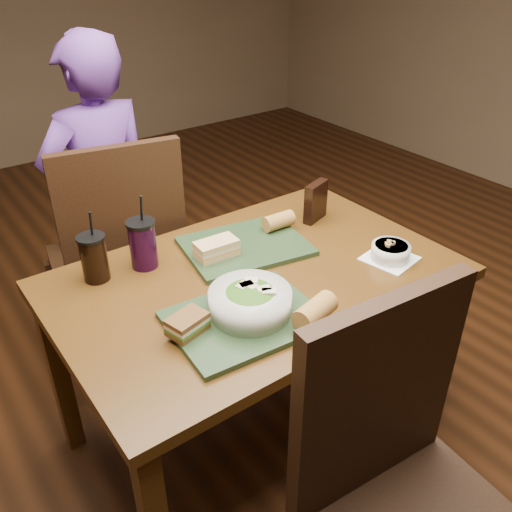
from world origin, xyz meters
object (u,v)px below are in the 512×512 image
at_px(cup_cola, 94,258).
at_px(cup_berry, 143,244).
at_px(chair_far, 117,253).
at_px(chip_bag, 316,202).
at_px(diner, 104,201).
at_px(baguette_near, 315,311).
at_px(dining_table, 256,297).
at_px(soup_bowl, 391,251).
at_px(tray_far, 245,246).
at_px(sandwich_near, 187,324).
at_px(chair_near, 404,486).
at_px(salad_bowl, 250,300).
at_px(sandwich_far, 216,248).
at_px(baguette_far, 278,221).
at_px(tray_near, 245,319).

height_order(cup_cola, cup_berry, cup_berry).
height_order(chair_far, chip_bag, chair_far).
height_order(diner, baguette_near, diner).
bearing_deg(dining_table, cup_cola, 146.60).
height_order(cup_cola, chip_bag, cup_cola).
height_order(dining_table, soup_bowl, soup_bowl).
distance_m(soup_bowl, cup_cola, 0.98).
xyz_separation_m(tray_far, cup_berry, (-0.34, 0.11, 0.08)).
height_order(chair_far, baguette_near, chair_far).
relative_size(soup_bowl, chip_bag, 1.21).
relative_size(sandwich_near, baguette_near, 0.91).
bearing_deg(cup_berry, baguette_near, -67.29).
bearing_deg(chair_near, salad_bowl, 92.34).
xyz_separation_m(baguette_near, cup_berry, (-0.24, 0.58, 0.03)).
xyz_separation_m(sandwich_far, cup_cola, (-0.37, 0.13, 0.03)).
distance_m(tray_far, chip_bag, 0.36).
height_order(tray_far, salad_bowl, salad_bowl).
distance_m(chair_far, sandwich_near, 0.82).
height_order(chair_near, baguette_far, chair_near).
relative_size(chair_near, salad_bowl, 4.47).
distance_m(tray_far, cup_berry, 0.36).
relative_size(chair_far, salad_bowl, 4.50).
height_order(tray_near, baguette_near, baguette_near).
bearing_deg(chip_bag, chair_near, -137.88).
bearing_deg(chair_far, cup_cola, -119.91).
bearing_deg(chair_far, diner, 74.95).
height_order(dining_table, cup_cola, cup_cola).
bearing_deg(baguette_near, chip_bag, 48.28).
relative_size(chair_far, chip_bag, 7.06).
bearing_deg(sandwich_near, cup_berry, 80.17).
height_order(salad_bowl, sandwich_far, salad_bowl).
bearing_deg(chair_far, salad_bowl, -84.71).
distance_m(chair_far, chip_bag, 0.82).
xyz_separation_m(tray_near, cup_berry, (-0.09, 0.45, 0.08)).
distance_m(soup_bowl, sandwich_far, 0.59).
bearing_deg(chair_far, tray_far, -58.85).
xyz_separation_m(diner, cup_berry, (-0.12, -0.65, 0.13)).
bearing_deg(baguette_far, cup_berry, 170.82).
height_order(sandwich_far, cup_berry, cup_berry).
bearing_deg(baguette_far, cup_cola, 171.40).
relative_size(chair_near, tray_far, 2.57).
bearing_deg(chair_near, sandwich_far, 85.71).
distance_m(cup_berry, chip_bag, 0.69).
xyz_separation_m(diner, tray_near, (-0.03, -1.10, 0.05)).
relative_size(diner, cup_cola, 5.82).
bearing_deg(cup_berry, salad_bowl, -74.50).
height_order(chair_far, baguette_far, chair_far).
height_order(baguette_far, chip_bag, chip_bag).
distance_m(chair_near, cup_cola, 1.11).
distance_m(diner, baguette_near, 1.25).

